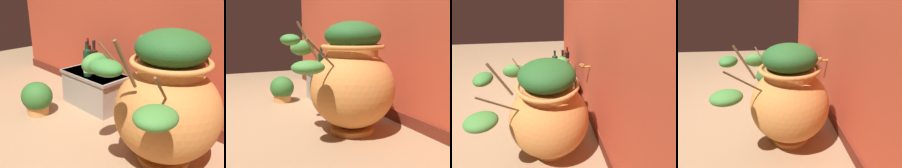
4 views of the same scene
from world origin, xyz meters
TOP-DOWN VIEW (x-y plane):
  - ground_plane at (0.00, 0.00)m, footprint 7.00×7.00m
  - terracotta_urn at (0.61, 0.58)m, footprint 0.77×0.95m
  - stone_ledge at (-0.43, 0.83)m, footprint 0.68×0.37m
  - wine_bottle_left at (-0.65, 0.94)m, footprint 0.07×0.07m
  - wine_bottle_middle at (-0.43, 0.84)m, footprint 0.07×0.07m
  - wine_bottle_right at (-0.40, 0.73)m, footprint 0.08×0.08m
  - potted_shrub at (-0.67, 0.31)m, footprint 0.32×0.29m

SIDE VIEW (x-z plane):
  - ground_plane at x=0.00m, z-range 0.00..0.00m
  - potted_shrub at x=-0.67m, z-range 0.00..0.32m
  - stone_ledge at x=-0.43m, z-range 0.01..0.37m
  - terracotta_urn at x=0.61m, z-range -0.01..0.92m
  - wine_bottle_left at x=-0.65m, z-range 0.33..0.63m
  - wine_bottle_middle at x=-0.43m, z-range 0.32..0.65m
  - wine_bottle_right at x=-0.40m, z-range 0.32..0.65m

